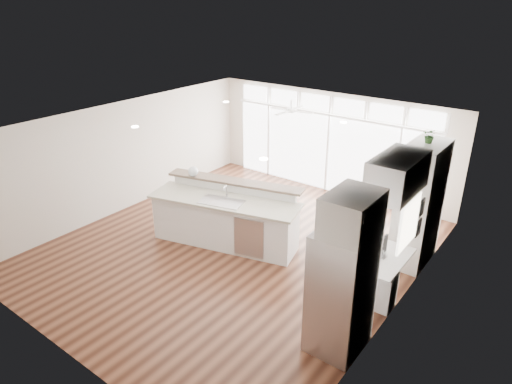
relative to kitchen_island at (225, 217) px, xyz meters
The scene contains 24 objects.
floor 0.73m from the kitchen_island, ahead, with size 7.00×8.00×0.02m, color #412014.
ceiling 2.08m from the kitchen_island, ahead, with size 7.00×8.00×0.02m, color white.
wall_back 4.08m from the kitchen_island, 85.51° to the left, with size 7.00×0.04×2.70m, color beige.
wall_front 4.07m from the kitchen_island, 85.51° to the right, with size 7.00×0.04×2.70m, color beige.
wall_left 3.26m from the kitchen_island, behind, with size 0.04×8.00×2.70m, color beige.
wall_right 3.88m from the kitchen_island, ahead, with size 0.04×8.00×2.70m, color beige.
glass_wall 3.98m from the kitchen_island, 85.45° to the left, with size 5.80×0.06×2.08m, color silver.
transom_row 4.32m from the kitchen_island, 85.45° to the left, with size 5.90×0.06×0.40m, color silver.
desk_window 3.89m from the kitchen_island, ahead, with size 0.04×0.85×0.85m, color silver.
ceiling_fan 3.36m from the kitchen_island, 93.79° to the left, with size 1.16×1.16×0.32m, color white.
recessed_lights 2.07m from the kitchen_island, 32.95° to the left, with size 3.40×3.00×0.02m, color white.
oven_cabinet 3.97m from the kitchen_island, 27.37° to the left, with size 0.64×1.20×2.50m, color white.
desk_nook 3.47m from the kitchen_island, ahead, with size 0.72×1.30×0.76m, color white.
upper_cabinets 3.89m from the kitchen_island, ahead, with size 0.64×1.30×0.64m, color white.
refrigerator 3.70m from the kitchen_island, 21.47° to the right, with size 0.76×0.90×2.00m, color silver.
fridge_cabinet 4.09m from the kitchen_island, 21.13° to the right, with size 0.64×0.90×0.60m, color white.
framed_photos 3.96m from the kitchen_island, 13.75° to the left, with size 0.06×0.22×0.80m, color black.
kitchen_island is the anchor object (origin of this frame).
rug 3.21m from the kitchen_island, ahead, with size 0.94×0.68×0.01m, color #32230F.
office_chair 3.25m from the kitchen_island, ahead, with size 0.51×0.47×0.98m, color black.
fishbowl 1.28m from the kitchen_island, behind, with size 0.23×0.23×0.23m, color silver.
monitor 3.39m from the kitchen_island, ahead, with size 0.07×0.45×0.37m, color black.
keyboard 3.21m from the kitchen_island, ahead, with size 0.11×0.29×0.01m, color white.
potted_plant 4.39m from the kitchen_island, 27.37° to the left, with size 0.26×0.28×0.22m, color #34622A.
Camera 1 is at (5.45, -6.57, 5.07)m, focal length 32.00 mm.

